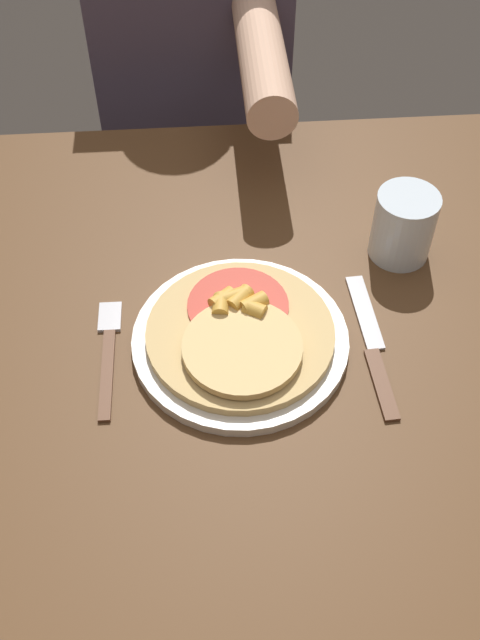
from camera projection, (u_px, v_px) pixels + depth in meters
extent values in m
plane|color=#2D2823|center=(250.00, 574.00, 1.48)|extent=(8.00, 8.00, 0.00)
cube|color=brown|center=(255.00, 350.00, 0.92)|extent=(1.13, 0.88, 0.03)
cylinder|color=silver|center=(240.00, 337.00, 0.90)|extent=(0.26, 0.26, 0.01)
cylinder|color=tan|center=(240.00, 331.00, 0.89)|extent=(0.23, 0.23, 0.01)
cylinder|color=#B22D1E|center=(238.00, 305.00, 0.91)|extent=(0.12, 0.12, 0.00)
cylinder|color=#DDB771|center=(242.00, 347.00, 0.86)|extent=(0.14, 0.14, 0.01)
cylinder|color=gold|center=(223.00, 299.00, 0.90)|extent=(0.04, 0.03, 0.02)
cylinder|color=gold|center=(221.00, 305.00, 0.90)|extent=(0.02, 0.03, 0.02)
cylinder|color=gold|center=(240.00, 299.00, 0.90)|extent=(0.04, 0.04, 0.02)
cylinder|color=gold|center=(235.00, 297.00, 0.90)|extent=(0.04, 0.03, 0.02)
cylinder|color=gold|center=(253.00, 310.00, 0.89)|extent=(0.03, 0.03, 0.02)
cylinder|color=gold|center=(256.00, 304.00, 0.90)|extent=(0.04, 0.03, 0.02)
cube|color=brown|center=(107.00, 374.00, 0.88)|extent=(0.02, 0.13, 0.00)
cube|color=silver|center=(110.00, 317.00, 0.93)|extent=(0.03, 0.05, 0.00)
cube|color=brown|center=(382.00, 384.00, 0.87)|extent=(0.02, 0.10, 0.00)
cube|color=silver|center=(365.00, 312.00, 0.94)|extent=(0.03, 0.12, 0.00)
cylinder|color=silver|center=(403.00, 226.00, 0.97)|extent=(0.08, 0.08, 0.10)
cylinder|color=#2D2D38|center=(169.00, 245.00, 1.72)|extent=(0.11, 0.11, 0.49)
cylinder|color=#2D2D38|center=(235.00, 242.00, 1.73)|extent=(0.11, 0.11, 0.49)
cube|color=#4C4256|center=(191.00, 42.00, 1.34)|extent=(0.34, 0.22, 0.52)
cylinder|color=tan|center=(262.00, 57.00, 1.08)|extent=(0.07, 0.30, 0.07)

